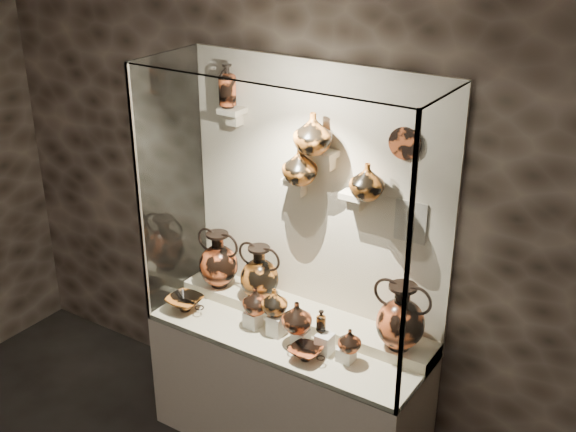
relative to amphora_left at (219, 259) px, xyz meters
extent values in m
cube|color=#2C231C|center=(0.62, 0.18, 0.51)|extent=(5.00, 0.02, 3.20)
cube|color=beige|center=(0.62, -0.14, -0.69)|extent=(1.70, 0.60, 0.80)
cube|color=#C4B797|center=(0.62, -0.14, -0.27)|extent=(1.68, 0.58, 0.03)
cube|color=#C4B797|center=(0.62, 0.04, -0.24)|extent=(1.70, 0.25, 0.10)
cube|color=beige|center=(0.62, 0.18, 0.51)|extent=(1.70, 0.03, 1.60)
cube|color=white|center=(0.62, -0.44, 0.51)|extent=(1.70, 0.01, 1.60)
cube|color=white|center=(-0.23, -0.14, 0.51)|extent=(0.01, 0.60, 1.60)
cube|color=white|center=(1.47, -0.14, 0.51)|extent=(0.01, 0.60, 1.60)
cube|color=white|center=(0.62, -0.14, 1.31)|extent=(1.70, 0.60, 0.01)
cube|color=gray|center=(-0.22, -0.43, 0.51)|extent=(0.02, 0.02, 1.60)
cube|color=gray|center=(1.46, -0.43, 0.51)|extent=(0.02, 0.02, 1.60)
cube|color=silver|center=(0.40, -0.19, -0.21)|extent=(0.09, 0.09, 0.10)
cube|color=silver|center=(0.57, -0.19, -0.19)|extent=(0.09, 0.09, 0.13)
cube|color=silver|center=(0.74, -0.19, -0.21)|extent=(0.09, 0.09, 0.09)
cube|color=silver|center=(0.90, -0.19, -0.20)|extent=(0.09, 0.09, 0.12)
cube|color=silver|center=(1.04, -0.19, -0.22)|extent=(0.09, 0.09, 0.08)
cube|color=beige|center=(0.07, 0.10, 0.96)|extent=(0.14, 0.12, 0.04)
cube|color=beige|center=(0.52, 0.10, 0.61)|extent=(0.14, 0.12, 0.04)
cube|color=beige|center=(0.72, 0.10, 0.81)|extent=(0.10, 0.12, 0.04)
cube|color=beige|center=(0.90, 0.10, 0.61)|extent=(0.14, 0.12, 0.04)
imported|color=#C65126|center=(0.42, -0.19, -0.07)|extent=(0.21, 0.21, 0.17)
imported|color=#C26822|center=(0.55, -0.17, -0.05)|extent=(0.16, 0.16, 0.16)
imported|color=#C65126|center=(0.72, -0.20, -0.08)|extent=(0.20, 0.20, 0.19)
imported|color=#C65126|center=(1.06, -0.20, -0.11)|extent=(0.14, 0.14, 0.14)
imported|color=#C26822|center=(0.58, 0.05, 0.74)|extent=(0.23, 0.23, 0.21)
imported|color=#C26822|center=(0.66, 0.04, 0.94)|extent=(0.23, 0.23, 0.23)
imported|color=#C26822|center=(1.00, 0.06, 0.73)|extent=(0.24, 0.24, 0.20)
cylinder|color=#9B411E|center=(1.15, 0.15, 0.94)|extent=(0.18, 0.02, 0.18)
cube|color=beige|center=(1.22, 0.15, 0.51)|extent=(0.18, 0.01, 0.24)
camera|label=1|loc=(2.59, -3.18, 2.13)|focal=45.00mm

